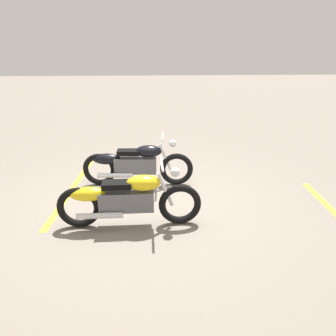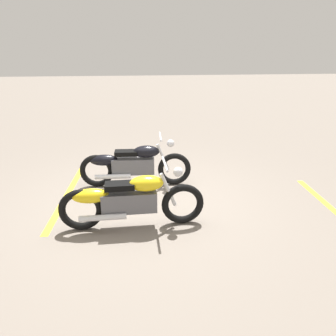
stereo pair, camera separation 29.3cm
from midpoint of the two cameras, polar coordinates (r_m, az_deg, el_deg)
The scene contains 4 objects.
ground_plane at distance 5.74m, azimuth -6.11°, elevation -6.29°, with size 60.00×60.00×0.00m, color slate.
motorcycle_bright_foreground at distance 4.83m, azimuth -8.93°, elevation -5.78°, with size 2.23×0.62×1.04m.
motorcycle_dark_foreground at distance 6.29m, azimuth -7.79°, elevation 0.69°, with size 2.23×0.62×1.04m.
parking_stripe_near at distance 6.49m, azimuth -18.82°, elevation -4.02°, with size 3.20×0.12×0.01m, color yellow.
Camera 2 is at (-0.15, -5.11, 2.60)m, focal length 33.40 mm.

